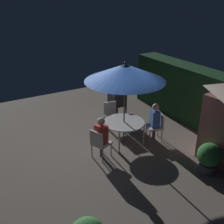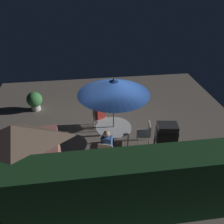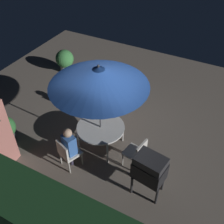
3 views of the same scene
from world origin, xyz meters
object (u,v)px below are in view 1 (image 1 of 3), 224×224
Objects in this scene: patio_umbrella at (125,73)px; person_in_red at (101,133)px; bbq_grill at (117,97)px; person_in_blue at (155,118)px; patio_table at (124,123)px; chair_near_shed at (99,142)px; chair_far_side at (157,125)px; chair_toward_hedge at (111,113)px; potted_plant_by_grill at (209,157)px.

patio_umbrella reaches higher than person_in_red.
person_in_blue is (2.05, 0.17, -0.06)m from bbq_grill.
person_in_red is at bearing -69.25° from patio_table.
person_in_red is 1.00× the size of person_in_blue.
patio_umbrella is at bearing 110.75° from chair_near_shed.
patio_umbrella reaches higher than patio_table.
chair_far_side is 1.00× the size of chair_toward_hedge.
bbq_grill is 4.20m from potted_plant_by_grill.
potted_plant_by_grill is 0.67× the size of person_in_blue.
person_in_red is 1.96m from person_in_blue.
chair_toward_hedge is at bearing -151.81° from chair_far_side.
patio_umbrella is at bearing -155.93° from potted_plant_by_grill.
person_in_red is at bearing -90.05° from chair_far_side.
person_in_blue is (0.36, 0.94, 0.11)m from patio_table.
patio_table is at bearing -110.71° from person_in_blue.
chair_near_shed is at bearing -133.06° from potted_plant_by_grill.
person_in_blue reaches higher than chair_far_side.
bbq_grill is at bearing -175.35° from person_in_blue.
patio_umbrella is 2.91× the size of chair_toward_hedge.
patio_umbrella is (-0.00, 0.00, 1.64)m from patio_table.
chair_near_shed is at bearing -69.25° from person_in_red.
potted_plant_by_grill reaches higher than patio_table.
chair_near_shed is (0.41, -1.09, -1.79)m from patio_umbrella.
patio_umbrella is at bearing -110.71° from person_in_blue.
patio_table is 1.02× the size of person_in_red.
chair_near_shed is at bearing -41.49° from bbq_grill.
bbq_grill is 1.33× the size of chair_toward_hedge.
bbq_grill is (-1.70, 0.77, -1.46)m from patio_umbrella.
person_in_red is (2.08, -1.79, -0.06)m from bbq_grill.
patio_umbrella is 1.83m from person_in_blue.
person_in_red is (1.54, -1.21, 0.26)m from chair_toward_hedge.
chair_near_shed is 1.06× the size of potted_plant_by_grill.
chair_near_shed reaches higher than potted_plant_by_grill.
patio_umbrella is at bearing 110.75° from person_in_red.
person_in_red is (-0.00, -2.04, 0.26)m from chair_far_side.
patio_table is 1.02× the size of person_in_blue.
potted_plant_by_grill is (3.62, 0.91, -0.06)m from chair_toward_hedge.
chair_toward_hedge is 0.71× the size of person_in_blue.
patio_umbrella is at bearing -110.71° from chair_far_side.
chair_far_side is (2.08, 0.25, -0.33)m from bbq_grill.
patio_umbrella is 2.08× the size of person_in_blue.
chair_near_shed is at bearing -69.25° from patio_table.
person_in_blue is at bearing 91.65° from chair_near_shed.
patio_umbrella is 2.91× the size of chair_near_shed.
bbq_grill reaches higher than chair_toward_hedge.
person_in_red reaches higher than chair_toward_hedge.
person_in_blue is (-0.03, -0.08, 0.26)m from chair_far_side.
potted_plant_by_grill is 2.99m from person_in_red.
chair_toward_hedge is at bearing 141.81° from person_in_red.
chair_near_shed is 0.28m from person_in_red.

